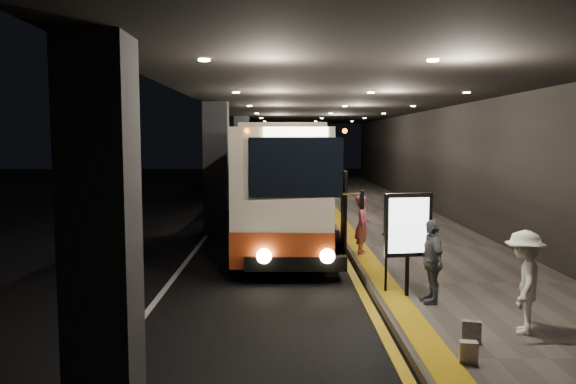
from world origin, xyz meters
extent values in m
plane|color=black|center=(0.00, 0.00, 0.00)|extent=(90.00, 90.00, 0.00)
cube|color=silver|center=(-1.80, 5.00, 0.01)|extent=(0.12, 50.00, 0.01)
cube|color=gold|center=(2.35, 5.00, 0.01)|extent=(0.18, 50.00, 0.01)
cube|color=#514C44|center=(4.75, 5.00, 0.07)|extent=(4.50, 50.00, 0.15)
cube|color=gold|center=(2.85, 5.00, 0.16)|extent=(0.50, 50.00, 0.01)
cube|color=black|center=(7.00, 5.00, 3.00)|extent=(0.10, 50.00, 6.00)
cube|color=black|center=(-1.50, -8.00, 2.20)|extent=(0.80, 0.80, 4.40)
cube|color=black|center=(-1.50, 4.00, 2.20)|extent=(0.80, 0.80, 4.40)
cube|color=black|center=(-1.50, 16.00, 2.20)|extent=(0.80, 0.80, 4.40)
cube|color=black|center=(2.50, 5.00, 4.60)|extent=(9.00, 50.00, 0.40)
cube|color=beige|center=(0.98, 2.58, 1.90)|extent=(2.85, 10.97, 3.08)
cube|color=#9B2F16|center=(0.98, 2.58, 0.77)|extent=(2.88, 10.99, 0.81)
cube|color=black|center=(0.98, -2.88, 2.58)|extent=(1.99, 0.17, 1.27)
cube|color=black|center=(0.98, -2.80, 0.50)|extent=(2.23, 0.37, 0.32)
cylinder|color=black|center=(-0.03, -0.86, 0.45)|extent=(0.25, 0.90, 0.90)
cylinder|color=black|center=(1.99, -0.86, 0.45)|extent=(0.25, 0.90, 0.90)
cylinder|color=black|center=(-0.03, 6.20, 0.45)|extent=(0.25, 0.90, 0.90)
cylinder|color=black|center=(1.99, 6.20, 0.45)|extent=(0.25, 0.90, 0.90)
sphere|color=#FFEAA5|center=(0.30, -2.89, 0.68)|extent=(0.33, 0.33, 0.33)
sphere|color=#FFEAA5|center=(1.66, -2.89, 0.68)|extent=(0.33, 0.33, 0.33)
cube|color=#FFF2BF|center=(0.98, -2.89, 3.33)|extent=(1.36, 0.12, 0.20)
cube|color=beige|center=(0.84, 17.80, 2.00)|extent=(2.96, 11.54, 3.24)
cube|color=#9B2F16|center=(0.84, 17.80, 0.81)|extent=(2.98, 11.56, 0.86)
cube|color=black|center=(0.84, 12.05, 2.71)|extent=(2.10, 0.17, 1.33)
cube|color=black|center=(0.84, 12.13, 0.52)|extent=(2.34, 0.37, 0.33)
cylinder|color=black|center=(-0.23, 14.18, 0.48)|extent=(0.27, 0.95, 0.95)
cylinder|color=black|center=(1.92, 14.18, 0.48)|extent=(0.27, 0.95, 0.95)
cylinder|color=black|center=(-0.23, 21.61, 0.48)|extent=(0.27, 0.95, 0.95)
cylinder|color=black|center=(1.92, 21.61, 0.48)|extent=(0.27, 0.95, 0.95)
imported|color=#D86469|center=(2.80, -0.11, 0.93)|extent=(0.50, 0.64, 1.56)
imported|color=white|center=(4.46, -6.20, 0.96)|extent=(0.89, 1.15, 1.62)
imported|color=#525458|center=(3.45, -4.56, 0.93)|extent=(0.53, 0.95, 1.56)
cube|color=black|center=(3.51, -6.64, 0.32)|extent=(0.30, 0.19, 0.33)
cube|color=#B9B0AE|center=(3.21, -7.39, 0.30)|extent=(0.26, 0.17, 0.30)
cylinder|color=black|center=(3.10, -4.14, 0.54)|extent=(0.08, 0.08, 0.78)
cube|color=black|center=(3.10, -4.14, 1.54)|extent=(0.95, 0.27, 1.22)
cube|color=white|center=(3.10, -4.20, 1.54)|extent=(0.79, 0.16, 1.06)
cylinder|color=black|center=(2.75, -3.79, 0.73)|extent=(0.05, 0.05, 1.16)
camera|label=1|loc=(0.68, -14.72, 3.18)|focal=35.00mm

